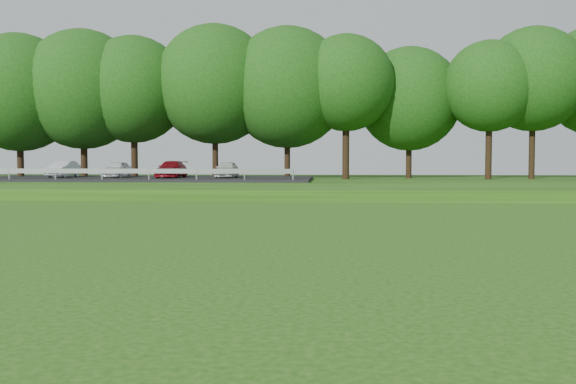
{
  "coord_description": "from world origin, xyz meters",
  "views": [
    {
      "loc": [
        -10.48,
        -12.27,
        2.15
      ],
      "look_at": [
        -11.6,
        3.93,
        1.3
      ],
      "focal_mm": 40.0,
      "sensor_mm": 36.0,
      "label": 1
    }
  ],
  "objects": [
    {
      "name": "parking_lot",
      "position": [
        -23.89,
        32.78,
        0.98
      ],
      "size": [
        24.0,
        9.0,
        1.38
      ],
      "color": "black",
      "rests_on": "berm"
    },
    {
      "name": "treeline",
      "position": [
        0.0,
        38.0,
        8.1
      ],
      "size": [
        104.0,
        7.0,
        15.0
      ],
      "primitive_type": null,
      "color": "#14430F",
      "rests_on": "berm"
    },
    {
      "name": "walking_path",
      "position": [
        0.0,
        20.0,
        0.02
      ],
      "size": [
        130.0,
        1.6,
        0.04
      ],
      "primitive_type": "cube",
      "color": "gray",
      "rests_on": "ground"
    },
    {
      "name": "berm",
      "position": [
        0.0,
        34.0,
        0.3
      ],
      "size": [
        130.0,
        30.0,
        0.6
      ],
      "primitive_type": "cube",
      "color": "#19460D",
      "rests_on": "ground"
    }
  ]
}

